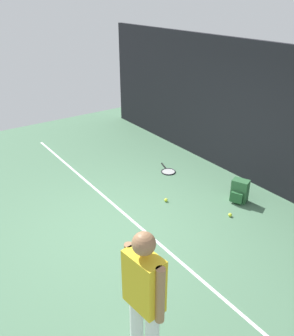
{
  "coord_description": "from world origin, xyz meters",
  "views": [
    {
      "loc": [
        4.27,
        -2.62,
        3.59
      ],
      "look_at": [
        0.0,
        0.4,
        1.0
      ],
      "focal_mm": 38.37,
      "sensor_mm": 36.0,
      "label": 1
    }
  ],
  "objects_px": {
    "backpack": "(239,191)",
    "tennis_racket": "(168,171)",
    "tennis_player": "(144,296)",
    "tennis_ball_near_player": "(230,215)",
    "tennis_ball_by_fence": "(166,200)"
  },
  "relations": [
    {
      "from": "backpack",
      "to": "tennis_racket",
      "type": "bearing_deg",
      "value": 167.76
    },
    {
      "from": "tennis_player",
      "to": "backpack",
      "type": "bearing_deg",
      "value": -69.58
    },
    {
      "from": "tennis_player",
      "to": "tennis_racket",
      "type": "height_order",
      "value": "tennis_player"
    },
    {
      "from": "tennis_player",
      "to": "backpack",
      "type": "relative_size",
      "value": 3.86
    },
    {
      "from": "tennis_racket",
      "to": "tennis_ball_near_player",
      "type": "relative_size",
      "value": 9.65
    },
    {
      "from": "backpack",
      "to": "tennis_player",
      "type": "bearing_deg",
      "value": -86.27
    },
    {
      "from": "backpack",
      "to": "tennis_ball_near_player",
      "type": "xyz_separation_m",
      "value": [
        0.27,
        -0.52,
        -0.18
      ]
    },
    {
      "from": "tennis_ball_near_player",
      "to": "tennis_ball_by_fence",
      "type": "distance_m",
      "value": 1.22
    },
    {
      "from": "tennis_racket",
      "to": "tennis_ball_near_player",
      "type": "xyz_separation_m",
      "value": [
        2.02,
        -0.19,
        0.02
      ]
    },
    {
      "from": "tennis_ball_near_player",
      "to": "backpack",
      "type": "bearing_deg",
      "value": 117.74
    },
    {
      "from": "tennis_ball_by_fence",
      "to": "tennis_ball_near_player",
      "type": "bearing_deg",
      "value": 30.45
    },
    {
      "from": "tennis_player",
      "to": "tennis_ball_near_player",
      "type": "height_order",
      "value": "tennis_player"
    },
    {
      "from": "tennis_ball_near_player",
      "to": "tennis_ball_by_fence",
      "type": "height_order",
      "value": "same"
    },
    {
      "from": "backpack",
      "to": "tennis_ball_by_fence",
      "type": "xyz_separation_m",
      "value": [
        -0.78,
        -1.13,
        -0.18
      ]
    },
    {
      "from": "tennis_player",
      "to": "tennis_ball_by_fence",
      "type": "height_order",
      "value": "tennis_player"
    }
  ]
}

